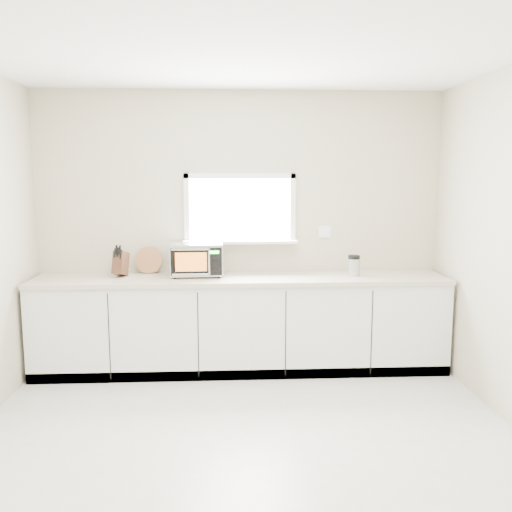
{
  "coord_description": "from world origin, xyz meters",
  "views": [
    {
      "loc": [
        -0.13,
        -3.39,
        1.86
      ],
      "look_at": [
        0.14,
        1.55,
        1.14
      ],
      "focal_mm": 38.0,
      "sensor_mm": 36.0,
      "label": 1
    }
  ],
  "objects": [
    {
      "name": "cutting_board",
      "position": [
        -0.9,
        1.94,
        1.05
      ],
      "size": [
        0.26,
        0.06,
        0.26
      ],
      "primitive_type": "cylinder",
      "rotation": [
        1.4,
        0.0,
        0.0
      ],
      "color": "#A5663F",
      "rests_on": "countertop"
    },
    {
      "name": "ground",
      "position": [
        0.0,
        0.0,
        0.0
      ],
      "size": [
        4.0,
        4.0,
        0.0
      ],
      "primitive_type": "plane",
      "color": "beige",
      "rests_on": "ground"
    },
    {
      "name": "microwave",
      "position": [
        -0.42,
        1.79,
        1.09
      ],
      "size": [
        0.51,
        0.42,
        0.32
      ],
      "rotation": [
        0.0,
        0.0,
        0.04
      ],
      "color": "black",
      "rests_on": "countertop"
    },
    {
      "name": "coffee_grinder",
      "position": [
        1.09,
        1.7,
        1.02
      ],
      "size": [
        0.12,
        0.12,
        0.2
      ],
      "rotation": [
        0.0,
        0.0,
        0.04
      ],
      "color": "#B1B3B8",
      "rests_on": "countertop"
    },
    {
      "name": "back_wall",
      "position": [
        0.0,
        2.0,
        1.36
      ],
      "size": [
        4.0,
        0.17,
        2.7
      ],
      "color": "beige",
      "rests_on": "ground"
    },
    {
      "name": "knife_block",
      "position": [
        -1.15,
        1.78,
        1.05
      ],
      "size": [
        0.15,
        0.23,
        0.31
      ],
      "rotation": [
        0.0,
        0.0,
        -0.25
      ],
      "color": "#4A2B1A",
      "rests_on": "countertop"
    },
    {
      "name": "cabinets",
      "position": [
        0.0,
        1.7,
        0.44
      ],
      "size": [
        3.92,
        0.6,
        0.88
      ],
      "primitive_type": "cube",
      "color": "silver",
      "rests_on": "ground"
    },
    {
      "name": "countertop",
      "position": [
        0.0,
        1.69,
        0.9
      ],
      "size": [
        3.92,
        0.64,
        0.04
      ],
      "primitive_type": "cube",
      "color": "beige",
      "rests_on": "cabinets"
    }
  ]
}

